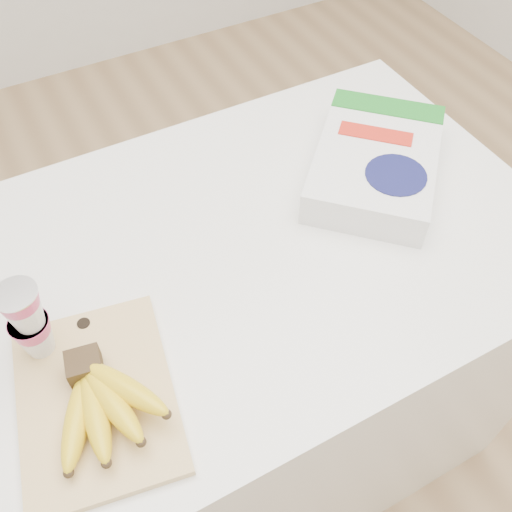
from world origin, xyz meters
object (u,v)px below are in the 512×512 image
Objects in this scene: cutting_board at (97,398)px; yogurt_stack at (28,320)px; table at (251,357)px; cereal_box at (375,162)px; bananas at (101,402)px.

yogurt_stack is at bearing 121.44° from cutting_board.
table is 7.77× the size of yogurt_stack.
cereal_box is (0.29, 0.04, 0.44)m from table.
table is at bearing 30.01° from bananas.
bananas is (-0.32, -0.19, 0.45)m from table.
yogurt_stack is (-0.05, 0.14, 0.05)m from bananas.
table is 6.09× the size of bananas.
yogurt_stack reaches higher than bananas.
yogurt_stack reaches higher than table.
bananas reaches higher than cutting_board.
cutting_board is (-0.33, -0.16, 0.41)m from table.
cutting_board is 0.76× the size of cereal_box.
cutting_board is at bearing -118.08° from cereal_box.
cereal_box is at bearing 27.49° from cutting_board.
table is 0.53m from cereal_box.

